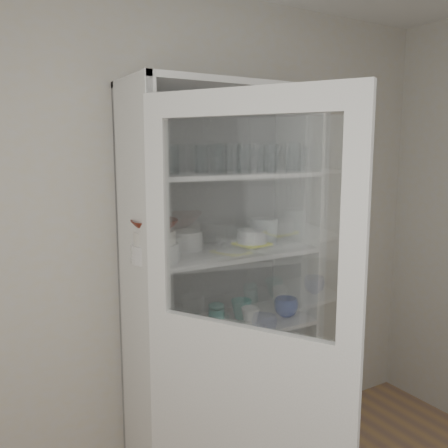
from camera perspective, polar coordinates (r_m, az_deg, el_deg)
wall_back at (r=2.57m, az=-6.42°, el=-1.83°), size 3.60×0.02×2.60m
pantry_cabinet at (r=2.61m, az=-0.71°, el=-9.78°), size 1.00×0.45×2.10m
cupboard_door at (r=1.97m, az=2.48°, el=-18.32°), size 0.49×0.79×2.00m
tumbler_0 at (r=2.09m, az=-7.46°, el=7.65°), size 0.09×0.09×0.14m
tumbler_1 at (r=2.24m, az=-0.53°, el=7.80°), size 0.09×0.09×0.14m
tumbler_2 at (r=2.30m, az=1.09°, el=7.94°), size 0.10×0.10×0.15m
tumbler_3 at (r=2.35m, az=2.43°, el=7.81°), size 0.08×0.08×0.14m
tumbler_4 at (r=2.41m, az=5.54°, el=7.84°), size 0.07×0.07×0.14m
tumbler_5 at (r=2.47m, az=8.37°, el=7.92°), size 0.10×0.10×0.15m
tumbler_6 at (r=2.57m, az=9.21°, el=7.70°), size 0.08×0.08×0.13m
tumbler_7 at (r=2.24m, az=-9.13°, el=7.75°), size 0.09×0.09×0.15m
tumbler_8 at (r=2.29m, az=-6.53°, el=7.58°), size 0.08×0.08×0.13m
tumbler_9 at (r=2.39m, az=-0.85°, el=7.74°), size 0.09×0.09×0.13m
tumbler_10 at (r=2.35m, az=-2.70°, el=7.79°), size 0.09×0.09×0.14m
tumbler_11 at (r=2.53m, az=5.14°, el=7.90°), size 0.09×0.09×0.14m
goblet_0 at (r=2.32m, az=-9.98°, el=8.13°), size 0.08×0.08×0.18m
goblet_1 at (r=2.49m, az=-1.48°, el=8.06°), size 0.07×0.07×0.16m
goblet_2 at (r=2.54m, az=-0.50°, el=8.18°), size 0.07×0.07×0.17m
goblet_3 at (r=2.74m, az=6.19°, el=8.15°), size 0.07×0.07×0.16m
plate_stack_front at (r=2.23m, az=-8.30°, el=-3.42°), size 0.22×0.22×0.08m
plate_stack_back at (r=2.48m, az=-4.85°, el=-1.94°), size 0.20×0.20×0.10m
cream_bowl at (r=2.22m, az=-8.34°, el=-1.60°), size 0.23×0.23×0.06m
terracotta_bowl at (r=2.21m, az=-8.37°, el=-0.14°), size 0.27×0.27×0.05m
glass_platter at (r=2.51m, az=3.38°, el=-2.72°), size 0.44×0.44×0.02m
yellow_trivet at (r=2.51m, az=3.39°, el=-2.39°), size 0.18×0.18×0.01m
white_ramekin at (r=2.50m, az=3.40°, el=-1.50°), size 0.20×0.20×0.07m
grey_bowl_stack at (r=2.64m, az=4.80°, el=-0.85°), size 0.15×0.15×0.14m
mug_blue at (r=2.69m, az=7.48°, el=-9.88°), size 0.14×0.14×0.10m
mug_teal at (r=2.64m, az=2.10°, el=-10.17°), size 0.13×0.13×0.11m
mug_white at (r=2.56m, az=3.20°, el=-10.99°), size 0.11×0.11×0.09m
teal_jar at (r=2.56m, az=-0.91°, el=-10.85°), size 0.08×0.08×0.10m
measuring_cups at (r=2.39m, az=-4.78°, el=-13.12°), size 0.10×0.10×0.04m
white_canister at (r=2.41m, az=-7.56°, el=-11.83°), size 0.12×0.12×0.13m
cream_dish at (r=2.65m, az=-4.48°, el=-20.04°), size 0.24×0.24×0.06m
tin_box at (r=2.77m, az=3.19°, el=-18.71°), size 0.23×0.19×0.06m
tumbler_12 at (r=2.44m, az=4.67°, el=7.63°), size 0.06×0.06×0.12m
tumbler_13 at (r=2.24m, az=-6.32°, el=7.71°), size 0.07×0.07×0.14m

